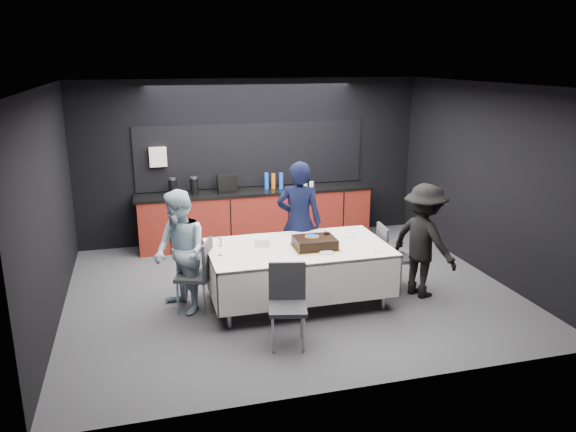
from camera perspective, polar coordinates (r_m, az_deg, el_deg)
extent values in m
plane|color=#444449|center=(7.91, 0.19, -7.53)|extent=(6.00, 6.00, 0.00)
cube|color=white|center=(7.27, 0.21, 13.17)|extent=(6.00, 5.00, 0.04)
cube|color=black|center=(9.85, -3.68, 5.64)|extent=(6.00, 0.04, 2.80)
cube|color=black|center=(5.20, 7.55, -3.83)|extent=(6.00, 0.04, 2.80)
cube|color=black|center=(7.30, -23.16, 0.75)|extent=(0.04, 5.00, 2.80)
cube|color=black|center=(8.74, 19.56, 3.44)|extent=(0.04, 5.00, 2.80)
cube|color=maroon|center=(9.78, -3.23, -0.15)|extent=(4.00, 0.60, 0.90)
cube|color=black|center=(9.66, -3.27, 2.53)|extent=(4.10, 0.64, 0.04)
cube|color=black|center=(9.82, -3.66, 6.19)|extent=(4.00, 0.03, 1.10)
cube|color=white|center=(9.57, -13.08, 5.87)|extent=(0.28, 0.12, 0.32)
cylinder|color=black|center=(9.45, -11.62, 2.86)|extent=(0.14, 0.14, 0.26)
cylinder|color=black|center=(9.48, -9.51, 3.00)|extent=(0.14, 0.14, 0.26)
cube|color=black|center=(9.54, -6.23, 3.34)|extent=(0.32, 0.24, 0.30)
cylinder|color=blue|center=(9.72, -2.19, 3.59)|extent=(0.07, 0.07, 0.28)
cylinder|color=orange|center=(9.75, -1.50, 3.57)|extent=(0.07, 0.07, 0.26)
cylinder|color=blue|center=(9.71, -0.71, 3.59)|extent=(0.07, 0.07, 0.28)
cylinder|color=white|center=(9.83, 1.01, 3.17)|extent=(0.08, 0.08, 0.09)
cylinder|color=white|center=(9.86, 1.74, 3.21)|extent=(0.08, 0.08, 0.09)
cylinder|color=white|center=(9.90, 2.41, 3.25)|extent=(0.08, 0.08, 0.09)
cylinder|color=#99999E|center=(9.42, -11.67, 3.72)|extent=(0.12, 0.12, 0.03)
cylinder|color=#99999E|center=(9.44, -9.55, 3.86)|extent=(0.12, 0.12, 0.03)
cylinder|color=#99999E|center=(6.77, -6.03, -8.36)|extent=(0.06, 0.06, 0.75)
cylinder|color=#99999E|center=(7.68, -7.25, -5.39)|extent=(0.06, 0.06, 0.75)
cylinder|color=#99999E|center=(7.31, 9.72, -6.60)|extent=(0.06, 0.06, 0.75)
cylinder|color=#99999E|center=(8.17, 6.80, -4.06)|extent=(0.06, 0.06, 0.75)
cube|color=white|center=(7.28, 1.03, -3.23)|extent=(2.32, 1.32, 0.04)
cube|color=white|center=(6.79, 2.56, -7.07)|extent=(2.32, 0.02, 0.55)
cube|color=white|center=(7.96, -0.28, -3.56)|extent=(2.32, 0.02, 0.55)
cube|color=white|center=(7.16, -7.90, -6.00)|extent=(0.02, 1.32, 0.55)
cube|color=white|center=(7.75, 9.24, -4.32)|extent=(0.02, 1.32, 0.55)
cube|color=gold|center=(7.22, 2.73, -3.20)|extent=(0.57, 0.47, 0.01)
cube|color=black|center=(7.20, 2.74, -2.73)|extent=(0.52, 0.42, 0.11)
cube|color=black|center=(7.18, 2.75, -2.26)|extent=(0.52, 0.42, 0.01)
cylinder|color=orange|center=(7.22, 2.45, -2.07)|extent=(0.18, 0.18, 0.00)
cylinder|color=#184EB6|center=(7.22, 2.45, -2.04)|extent=(0.15, 0.15, 0.01)
sphere|color=black|center=(7.33, 3.80, -1.68)|extent=(0.04, 0.04, 0.04)
sphere|color=black|center=(7.30, 4.05, -1.76)|extent=(0.04, 0.04, 0.04)
sphere|color=black|center=(7.29, 3.75, -1.78)|extent=(0.04, 0.04, 0.04)
cylinder|color=white|center=(7.30, -2.60, -2.62)|extent=(0.20, 0.20, 0.10)
cylinder|color=white|center=(6.80, -0.99, -4.43)|extent=(0.20, 0.20, 0.01)
cylinder|color=white|center=(7.74, 6.27, -1.96)|extent=(0.19, 0.19, 0.01)
cylinder|color=white|center=(7.23, 9.32, -3.38)|extent=(0.18, 0.18, 0.01)
cylinder|color=white|center=(7.76, 0.60, -1.82)|extent=(0.22, 0.22, 0.01)
cube|color=white|center=(7.01, 3.91, -3.75)|extent=(0.18, 0.13, 0.02)
cylinder|color=white|center=(6.99, -6.91, -3.99)|extent=(0.06, 0.06, 0.00)
cylinder|color=white|center=(6.97, -6.93, -3.51)|extent=(0.01, 0.01, 0.12)
cylinder|color=white|center=(6.93, -6.96, -2.65)|extent=(0.05, 0.05, 0.10)
cube|color=#313237|center=(7.28, -9.55, -6.06)|extent=(0.54, 0.54, 0.05)
cube|color=#313237|center=(7.15, -8.17, -4.28)|extent=(0.19, 0.41, 0.45)
cylinder|color=#99999E|center=(7.57, -10.38, -7.13)|extent=(0.03, 0.03, 0.44)
cylinder|color=#99999E|center=(7.27, -11.13, -8.15)|extent=(0.03, 0.03, 0.44)
cylinder|color=#99999E|center=(7.48, -7.86, -7.29)|extent=(0.03, 0.03, 0.44)
cylinder|color=#99999E|center=(7.18, -8.51, -8.34)|extent=(0.03, 0.03, 0.44)
cube|color=#313237|center=(7.95, 10.78, -4.21)|extent=(0.46, 0.46, 0.05)
cube|color=#313237|center=(7.81, 9.56, -2.58)|extent=(0.08, 0.42, 0.45)
cylinder|color=#99999E|center=(7.95, 12.27, -6.09)|extent=(0.03, 0.03, 0.44)
cylinder|color=#99999E|center=(8.24, 11.42, -5.24)|extent=(0.03, 0.03, 0.44)
cylinder|color=#99999E|center=(7.83, 9.94, -6.29)|extent=(0.03, 0.03, 0.44)
cylinder|color=#99999E|center=(8.13, 9.16, -5.41)|extent=(0.03, 0.03, 0.44)
cube|color=#313237|center=(6.31, -0.03, -9.37)|extent=(0.50, 0.50, 0.05)
cube|color=#313237|center=(6.38, -0.09, -6.61)|extent=(0.42, 0.13, 0.45)
cylinder|color=#99999E|center=(6.26, -1.56, -11.96)|extent=(0.03, 0.03, 0.44)
cylinder|color=#99999E|center=(6.27, 1.61, -11.91)|extent=(0.03, 0.03, 0.44)
cylinder|color=#99999E|center=(6.56, -1.60, -10.58)|extent=(0.03, 0.03, 0.44)
cylinder|color=#99999E|center=(6.57, 1.42, -10.53)|extent=(0.03, 0.03, 0.44)
imported|color=black|center=(7.96, 1.14, -0.64)|extent=(0.75, 0.63, 1.76)
imported|color=#ABC4D7|center=(7.14, -10.90, -3.67)|extent=(0.85, 0.94, 1.58)
imported|color=black|center=(7.72, 13.64, -2.45)|extent=(0.92, 1.14, 1.55)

